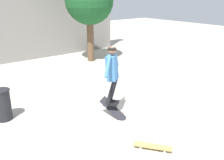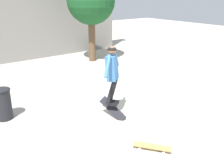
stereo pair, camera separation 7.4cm
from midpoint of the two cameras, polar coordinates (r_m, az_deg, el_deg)
ground_plane at (r=6.36m, az=7.14°, el=-9.75°), size 40.00×40.00×0.00m
building_backdrop at (r=12.63m, az=-19.93°, el=14.03°), size 10.50×0.52×5.05m
tree_right at (r=11.67m, az=-5.40°, el=17.56°), size 2.17×2.17×3.86m
trash_bin at (r=6.90m, az=-24.07°, el=-5.03°), size 0.45×0.45×0.81m
skater at (r=6.15m, az=-0.33°, el=2.16°), size 0.96×0.76×1.51m
skateboard_flipping at (r=6.52m, az=-0.16°, el=-6.69°), size 0.38×0.73×0.57m
skateboard_resting at (r=5.41m, az=8.94°, el=-14.73°), size 0.62×0.75×0.08m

